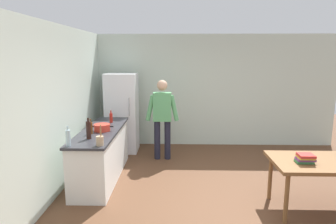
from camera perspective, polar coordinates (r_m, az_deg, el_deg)
The scene contains 14 objects.
ground_plane at distance 4.96m, azimuth 9.42°, elevation -15.89°, with size 14.00×14.00×0.00m, color brown.
wall_back at distance 7.47m, azimuth 6.62°, elevation 4.03°, with size 6.40×0.12×2.70m, color silver.
wall_left at distance 5.06m, azimuth -21.02°, elevation 0.21°, with size 0.12×5.60×2.70m, color silver.
kitchen_counter at distance 5.64m, azimuth -12.38°, elevation -7.70°, with size 0.64×2.20×0.90m.
refrigerator at distance 7.03m, azimuth -8.64°, elevation -0.15°, with size 0.70×0.67×1.80m.
person at distance 6.36m, azimuth -1.09°, elevation -0.44°, with size 0.70×0.22×1.70m.
dining_table at distance 4.83m, azimuth 27.07°, elevation -9.03°, with size 1.40×0.90×0.75m.
cooking_pot at distance 5.41m, azimuth -12.33°, elevation -2.88°, with size 0.40×0.28×0.12m.
utensil_jar at distance 4.55m, azimuth -12.72°, elevation -5.23°, with size 0.11×0.11×0.32m.
bottle_wine_dark at distance 4.94m, azimuth -14.75°, elevation -3.28°, with size 0.08×0.08×0.34m.
bottle_water_clear at distance 4.64m, azimuth -18.31°, elevation -4.63°, with size 0.07×0.07×0.30m.
bottle_beer_brown at distance 5.24m, azimuth -14.36°, elevation -2.90°, with size 0.06×0.06×0.26m.
bottle_sauce_red at distance 6.04m, azimuth -10.68°, elevation -1.06°, with size 0.06×0.06×0.24m.
book_stack at distance 4.59m, azimuth 24.46°, elevation -7.94°, with size 0.25×0.19×0.13m.
Camera 1 is at (-0.67, -4.39, 2.21)m, focal length 32.33 mm.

